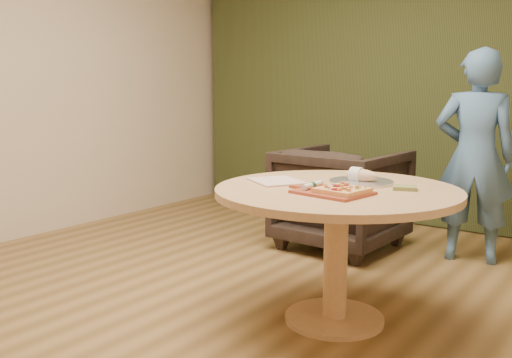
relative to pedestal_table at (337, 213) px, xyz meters
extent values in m
cube|color=olive|center=(-0.51, -0.41, -0.62)|extent=(5.00, 6.00, 0.02)
cube|color=beige|center=(-0.51, 2.60, 0.79)|extent=(5.00, 0.02, 2.80)
cube|color=#2C3417|center=(-0.51, 2.49, 0.79)|extent=(4.80, 0.14, 2.78)
cylinder|color=tan|center=(0.00, 0.00, -0.59)|extent=(0.55, 0.55, 0.03)
cylinder|color=tan|center=(0.00, 0.00, -0.25)|extent=(0.13, 0.13, 0.68)
cylinder|color=tan|center=(0.00, 0.00, 0.12)|extent=(1.31, 1.31, 0.04)
cube|color=#9B3F27|center=(0.06, -0.17, 0.15)|extent=(0.39, 0.33, 0.01)
cube|color=#9B3F27|center=(-0.15, -0.14, 0.15)|extent=(0.11, 0.06, 0.01)
cube|color=#E9A75B|center=(0.12, -0.17, 0.17)|extent=(0.25, 0.25, 0.02)
cylinder|color=#7A0309|center=(0.12, -0.24, 0.18)|extent=(0.05, 0.05, 0.00)
cylinder|color=#7A0309|center=(0.08, -0.15, 0.18)|extent=(0.04, 0.04, 0.00)
cylinder|color=#7A0309|center=(0.09, -0.10, 0.18)|extent=(0.05, 0.05, 0.00)
cube|color=#DE9453|center=(0.15, -0.22, 0.18)|extent=(0.02, 0.02, 0.01)
cube|color=#DE9453|center=(0.18, -0.14, 0.18)|extent=(0.02, 0.02, 0.01)
cube|color=#DE9453|center=(0.17, -0.20, 0.18)|extent=(0.02, 0.02, 0.01)
cube|color=#DE9453|center=(0.05, -0.22, 0.18)|extent=(0.02, 0.02, 0.01)
cube|color=#DE9453|center=(0.10, -0.10, 0.18)|extent=(0.03, 0.03, 0.01)
cube|color=#DE9453|center=(0.11, -0.15, 0.18)|extent=(0.02, 0.02, 0.01)
cube|color=#DE9453|center=(0.19, -0.24, 0.18)|extent=(0.03, 0.03, 0.01)
cube|color=#DE9453|center=(0.08, -0.09, 0.18)|extent=(0.03, 0.03, 0.01)
cube|color=#DE9453|center=(0.15, -0.25, 0.18)|extent=(0.03, 0.03, 0.01)
cube|color=#27661E|center=(0.21, -0.11, 0.18)|extent=(0.01, 0.01, 0.00)
cube|color=#27661E|center=(0.12, -0.24, 0.18)|extent=(0.01, 0.01, 0.00)
cube|color=#27661E|center=(0.07, -0.17, 0.18)|extent=(0.01, 0.01, 0.00)
cube|color=#27661E|center=(0.06, -0.10, 0.18)|extent=(0.01, 0.01, 0.00)
cube|color=#27661E|center=(0.18, -0.11, 0.18)|extent=(0.01, 0.01, 0.00)
cube|color=#27661E|center=(0.07, -0.21, 0.18)|extent=(0.01, 0.01, 0.00)
cube|color=#27661E|center=(0.04, -0.11, 0.18)|extent=(0.01, 0.01, 0.00)
cube|color=#27661E|center=(0.20, -0.16, 0.18)|extent=(0.01, 0.01, 0.00)
cube|color=#914173|center=(0.14, -0.12, 0.18)|extent=(0.03, 0.02, 0.00)
cube|color=#914173|center=(0.08, -0.25, 0.18)|extent=(0.02, 0.03, 0.00)
cube|color=#914173|center=(0.15, -0.16, 0.18)|extent=(0.03, 0.01, 0.00)
cube|color=#914173|center=(0.13, -0.17, 0.18)|extent=(0.03, 0.03, 0.00)
cube|color=#914173|center=(0.05, -0.13, 0.18)|extent=(0.03, 0.01, 0.00)
cylinder|color=silver|center=(-0.06, -0.16, 0.17)|extent=(0.03, 0.17, 0.03)
cylinder|color=#194C26|center=(-0.06, -0.16, 0.17)|extent=(0.03, 0.03, 0.03)
cube|color=silver|center=(-0.06, -0.07, 0.17)|extent=(0.02, 0.04, 0.00)
cube|color=white|center=(-0.37, -0.04, 0.15)|extent=(0.39, 0.37, 0.01)
cylinder|color=silver|center=(0.04, 0.21, 0.14)|extent=(0.35, 0.35, 0.01)
cylinder|color=silver|center=(0.04, 0.21, 0.15)|extent=(0.36, 0.36, 0.02)
ellipsoid|color=#E1B689|center=(0.04, 0.21, 0.18)|extent=(0.19, 0.08, 0.07)
cylinder|color=silver|center=(0.01, 0.21, 0.18)|extent=(0.06, 0.09, 0.09)
cube|color=#545E2A|center=(0.31, 0.16, 0.15)|extent=(0.15, 0.14, 0.02)
imported|color=black|center=(-0.66, 1.34, -0.16)|extent=(0.90, 0.85, 0.89)
imported|color=teal|center=(0.28, 1.59, 0.17)|extent=(0.64, 0.50, 1.56)
camera|label=1|loc=(1.41, -2.68, 0.68)|focal=40.00mm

